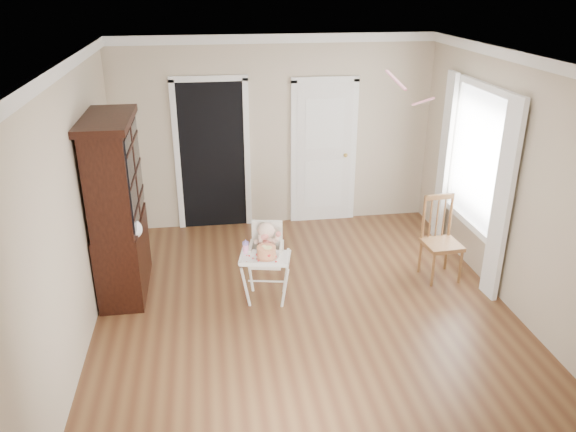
{
  "coord_description": "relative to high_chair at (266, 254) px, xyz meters",
  "views": [
    {
      "loc": [
        -0.97,
        -5.2,
        3.39
      ],
      "look_at": [
        -0.16,
        0.21,
        1.05
      ],
      "focal_mm": 35.0,
      "sensor_mm": 36.0,
      "label": 1
    }
  ],
  "objects": [
    {
      "name": "wall_right",
      "position": [
        2.64,
        -0.3,
        0.78
      ],
      "size": [
        0.0,
        5.0,
        5.0
      ],
      "primitive_type": "plane",
      "rotation": [
        1.57,
        0.0,
        -1.57
      ],
      "color": "#C1B297",
      "rests_on": "floor"
    },
    {
      "name": "streamer",
      "position": [
        1.49,
        0.42,
        1.79
      ],
      "size": [
        0.1,
        0.49,
        0.15
      ],
      "primitive_type": null,
      "rotation": [
        0.26,
        0.0,
        0.14
      ],
      "color": "pink",
      "rests_on": "ceiling"
    },
    {
      "name": "cake",
      "position": [
        -0.02,
        -0.21,
        0.13
      ],
      "size": [
        0.26,
        0.26,
        0.12
      ],
      "color": "silver",
      "rests_on": "high_chair"
    },
    {
      "name": "sippy_cup",
      "position": [
        -0.23,
        -0.08,
        0.14
      ],
      "size": [
        0.07,
        0.07,
        0.16
      ],
      "rotation": [
        0.0,
        0.0,
        -0.2
      ],
      "color": "#F898CD",
      "rests_on": "high_chair"
    },
    {
      "name": "closet_door",
      "position": [
        1.09,
        2.17,
        0.46
      ],
      "size": [
        0.96,
        0.09,
        2.13
      ],
      "color": "white",
      "rests_on": "wall_back"
    },
    {
      "name": "baby",
      "position": [
        0.01,
        0.02,
        0.14
      ],
      "size": [
        0.27,
        0.23,
        0.43
      ],
      "rotation": [
        0.0,
        0.0,
        -0.2
      ],
      "color": "beige",
      "rests_on": "high_chair"
    },
    {
      "name": "high_chair",
      "position": [
        0.0,
        0.0,
        0.0
      ],
      "size": [
        0.63,
        0.74,
        0.92
      ],
      "rotation": [
        0.0,
        0.0,
        -0.2
      ],
      "color": "white",
      "rests_on": "floor"
    },
    {
      "name": "wall_back",
      "position": [
        0.39,
        2.2,
        0.78
      ],
      "size": [
        4.5,
        0.0,
        4.5
      ],
      "primitive_type": "plane",
      "rotation": [
        1.57,
        0.0,
        0.0
      ],
      "color": "#C1B297",
      "rests_on": "floor"
    },
    {
      "name": "ceiling",
      "position": [
        0.39,
        -0.3,
        2.13
      ],
      "size": [
        5.0,
        5.0,
        0.0
      ],
      "primitive_type": "plane",
      "rotation": [
        3.14,
        0.0,
        0.0
      ],
      "color": "white",
      "rests_on": "wall_back"
    },
    {
      "name": "crown_molding",
      "position": [
        0.39,
        -0.3,
        2.07
      ],
      "size": [
        4.5,
        5.0,
        0.12
      ],
      "primitive_type": null,
      "color": "white",
      "rests_on": "ceiling"
    },
    {
      "name": "window_right",
      "position": [
        2.57,
        0.5,
        0.72
      ],
      "size": [
        0.13,
        1.84,
        2.3
      ],
      "color": "white",
      "rests_on": "wall_right"
    },
    {
      "name": "doorway",
      "position": [
        -0.51,
        2.18,
        0.54
      ],
      "size": [
        1.06,
        0.05,
        2.22
      ],
      "color": "black",
      "rests_on": "wall_back"
    },
    {
      "name": "floor",
      "position": [
        0.39,
        -0.3,
        -0.57
      ],
      "size": [
        5.0,
        5.0,
        0.0
      ],
      "primitive_type": "plane",
      "color": "#54311D",
      "rests_on": "ground"
    },
    {
      "name": "china_cabinet",
      "position": [
        -1.6,
        0.47,
        0.46
      ],
      "size": [
        0.54,
        1.22,
        2.05
      ],
      "color": "black",
      "rests_on": "floor"
    },
    {
      "name": "wall_left",
      "position": [
        -1.86,
        -0.3,
        0.78
      ],
      "size": [
        0.0,
        5.0,
        5.0
      ],
      "primitive_type": "plane",
      "rotation": [
        1.57,
        0.0,
        1.57
      ],
      "color": "#C1B297",
      "rests_on": "floor"
    },
    {
      "name": "dining_chair",
      "position": [
        2.13,
        0.22,
        -0.1
      ],
      "size": [
        0.44,
        0.44,
        1.01
      ],
      "rotation": [
        0.0,
        0.0,
        0.07
      ],
      "color": "brown",
      "rests_on": "floor"
    }
  ]
}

